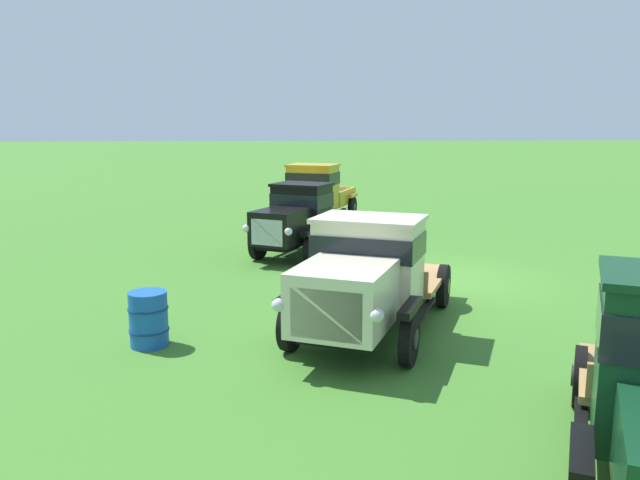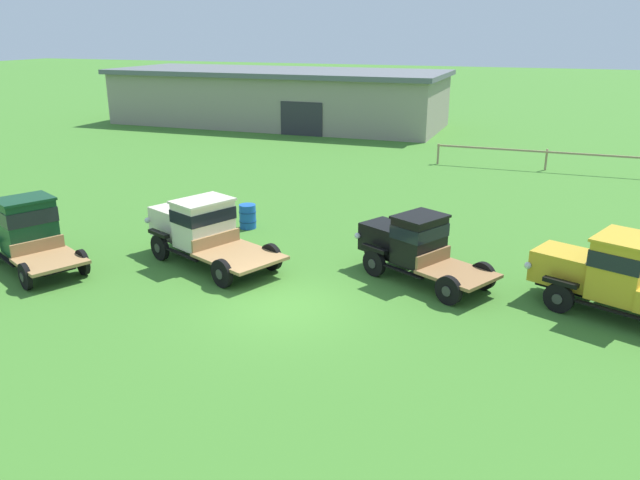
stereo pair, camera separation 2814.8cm
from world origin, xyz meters
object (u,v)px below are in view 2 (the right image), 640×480
vintage_truck_second_in_line (200,227)px  vintage_truck_midrow_center (413,244)px  farm_shed (278,97)px  oil_drum_beside_row (248,216)px  vintage_truck_far_side (627,277)px  vintage_truck_foreground_near (27,230)px

vintage_truck_second_in_line → vintage_truck_midrow_center: vintage_truck_second_in_line is taller
farm_shed → oil_drum_beside_row: size_ratio=28.27×
vintage_truck_midrow_center → vintage_truck_far_side: vintage_truck_far_side is taller
farm_shed → vintage_truck_second_in_line: bearing=-70.8°
vintage_truck_second_in_line → vintage_truck_far_side: size_ratio=1.04×
farm_shed → oil_drum_beside_row: 27.86m
farm_shed → vintage_truck_second_in_line: farm_shed is taller
vintage_truck_midrow_center → oil_drum_beside_row: 7.61m
vintage_truck_second_in_line → vintage_truck_far_side: bearing=0.6°
vintage_truck_midrow_center → oil_drum_beside_row: bearing=158.7°
vintage_truck_far_side → farm_shed: bearing=128.3°
farm_shed → vintage_truck_second_in_line: 31.29m
vintage_truck_foreground_near → vintage_truck_midrow_center: (11.98, 3.27, -0.11)m
oil_drum_beside_row → vintage_truck_midrow_center: bearing=-21.3°
vintage_truck_midrow_center → farm_shed: bearing=121.1°
vintage_truck_foreground_near → oil_drum_beside_row: bearing=50.8°
vintage_truck_foreground_near → vintage_truck_far_side: vintage_truck_foreground_near is taller
vintage_truck_foreground_near → farm_shed: bearing=99.4°
vintage_truck_second_in_line → oil_drum_beside_row: 3.73m
vintage_truck_foreground_near → vintage_truck_second_in_line: size_ratio=0.88×
vintage_truck_second_in_line → vintage_truck_midrow_center: (6.97, 0.91, -0.05)m
vintage_truck_midrow_center → vintage_truck_far_side: size_ratio=0.88×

